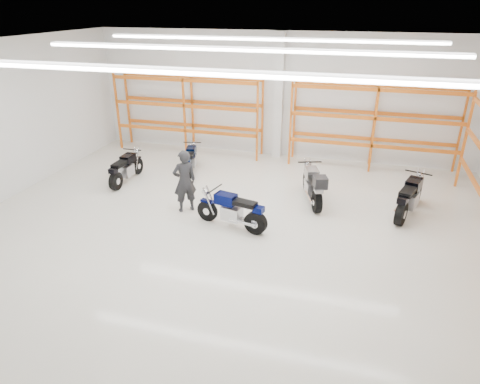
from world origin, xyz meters
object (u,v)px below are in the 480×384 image
(standing_man, at_px, (185,181))
(motorcycle_back_b, at_px, (191,160))
(motorcycle_back_c, at_px, (313,186))
(structural_column, at_px, (279,97))
(motorcycle_back_d, at_px, (409,198))
(motorcycle_back_a, at_px, (125,169))
(motorcycle_main, at_px, (234,212))

(standing_man, bearing_deg, motorcycle_back_b, -109.64)
(motorcycle_back_b, bearing_deg, standing_man, -70.99)
(motorcycle_back_c, relative_size, structural_column, 0.48)
(motorcycle_back_c, distance_m, standing_man, 3.69)
(motorcycle_back_b, relative_size, structural_column, 0.41)
(motorcycle_back_b, xyz_separation_m, motorcycle_back_c, (4.34, -1.37, 0.12))
(motorcycle_back_b, xyz_separation_m, motorcycle_back_d, (6.95, -1.42, 0.08))
(motorcycle_back_d, bearing_deg, motorcycle_back_a, -179.82)
(motorcycle_main, relative_size, motorcycle_back_d, 0.95)
(motorcycle_main, bearing_deg, motorcycle_back_b, 126.94)
(structural_column, bearing_deg, motorcycle_back_c, -64.46)
(motorcycle_main, height_order, structural_column, structural_column)
(motorcycle_back_c, bearing_deg, motorcycle_back_a, -179.26)
(motorcycle_back_c, height_order, structural_column, structural_column)
(motorcycle_main, xyz_separation_m, motorcycle_back_b, (-2.56, 3.41, -0.04))
(motorcycle_back_a, xyz_separation_m, structural_column, (4.20, 3.91, 1.80))
(motorcycle_main, bearing_deg, motorcycle_back_d, 24.40)
(motorcycle_back_b, distance_m, motorcycle_back_c, 4.56)
(motorcycle_main, distance_m, motorcycle_back_a, 4.68)
(motorcycle_back_a, bearing_deg, motorcycle_back_d, 0.18)
(motorcycle_back_d, bearing_deg, motorcycle_main, -155.60)
(motorcycle_back_a, distance_m, motorcycle_back_d, 8.64)
(motorcycle_back_c, bearing_deg, structural_column, 115.54)
(motorcycle_back_a, distance_m, standing_man, 3.01)
(motorcycle_main, xyz_separation_m, motorcycle_back_c, (1.78, 2.04, 0.08))
(motorcycle_back_c, bearing_deg, motorcycle_back_b, 162.51)
(motorcycle_main, bearing_deg, motorcycle_back_a, 155.21)
(motorcycle_back_b, height_order, motorcycle_back_d, motorcycle_back_d)
(motorcycle_back_a, height_order, motorcycle_back_c, motorcycle_back_c)
(motorcycle_back_d, bearing_deg, standing_man, -166.97)
(structural_column, bearing_deg, motorcycle_back_d, -41.18)
(motorcycle_back_a, relative_size, motorcycle_back_d, 0.92)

